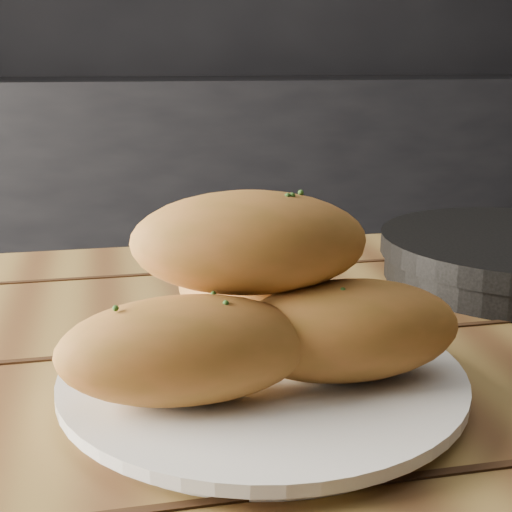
% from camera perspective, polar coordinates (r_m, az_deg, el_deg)
% --- Properties ---
extents(counter, '(2.80, 0.60, 0.90)m').
position_cam_1_polar(counter, '(2.55, 3.21, 3.90)').
color(counter, black).
rests_on(counter, ground).
extents(table, '(1.47, 0.84, 0.75)m').
position_cam_1_polar(table, '(0.58, 17.20, -18.73)').
color(table, olive).
rests_on(table, ground).
extents(plate, '(0.27, 0.27, 0.02)m').
position_cam_1_polar(plate, '(0.48, 0.50, -9.93)').
color(plate, silver).
rests_on(plate, table).
extents(bread_rolls, '(0.25, 0.20, 0.12)m').
position_cam_1_polar(bread_rolls, '(0.45, -0.05, -3.91)').
color(bread_rolls, '#A9632E').
rests_on(bread_rolls, plate).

